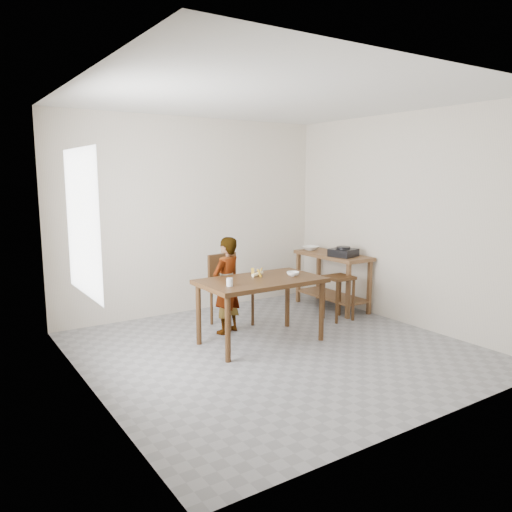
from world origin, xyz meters
TOP-DOWN VIEW (x-y plane):
  - floor at (0.00, 0.00)m, footprint 4.00×4.00m
  - ceiling at (0.00, 0.00)m, footprint 4.00×4.00m
  - wall_back at (0.00, 2.02)m, footprint 4.00×0.04m
  - wall_front at (0.00, -2.02)m, footprint 4.00×0.04m
  - wall_left at (-2.02, 0.00)m, footprint 0.04×4.00m
  - wall_right at (2.02, 0.00)m, footprint 0.04×4.00m
  - window_pane at (-1.97, 0.20)m, footprint 0.02×1.10m
  - dining_table at (0.00, 0.30)m, footprint 1.40×0.80m
  - prep_counter at (1.72, 1.00)m, footprint 0.50×1.20m
  - child at (-0.15, 0.83)m, footprint 0.51×0.42m
  - dining_chair at (0.07, 1.07)m, footprint 0.50×0.50m
  - stool at (1.39, 0.50)m, footprint 0.35×0.35m
  - glass_tumbler at (-0.49, 0.17)m, footprint 0.09×0.09m
  - small_bowl at (0.42, 0.24)m, footprint 0.19×0.19m
  - banana at (0.05, 0.44)m, footprint 0.22×0.18m
  - serving_bowl at (1.67, 1.44)m, footprint 0.28×0.28m
  - gas_burner at (1.67, 0.74)m, footprint 0.39×0.39m

SIDE VIEW (x-z plane):
  - floor at x=0.00m, z-range -0.04..0.00m
  - stool at x=1.39m, z-range 0.00..0.59m
  - dining_table at x=0.00m, z-range 0.00..0.75m
  - prep_counter at x=1.72m, z-range 0.00..0.80m
  - dining_chair at x=0.07m, z-range 0.00..0.91m
  - child at x=-0.15m, z-range 0.00..1.19m
  - small_bowl at x=0.42m, z-range 0.75..0.80m
  - banana at x=0.05m, z-range 0.75..0.82m
  - glass_tumbler at x=-0.49m, z-range 0.75..0.84m
  - serving_bowl at x=1.67m, z-range 0.80..0.86m
  - gas_burner at x=1.67m, z-range 0.80..0.91m
  - wall_back at x=0.00m, z-range 0.00..2.70m
  - wall_front at x=0.00m, z-range 0.00..2.70m
  - wall_left at x=-2.02m, z-range 0.00..2.70m
  - wall_right at x=2.02m, z-range 0.00..2.70m
  - window_pane at x=-1.97m, z-range 0.85..2.15m
  - ceiling at x=0.00m, z-range 2.70..2.74m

